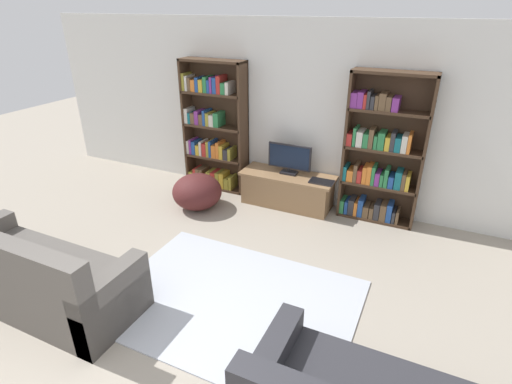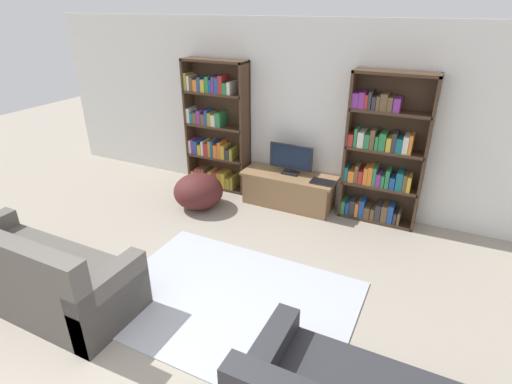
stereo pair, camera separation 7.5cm
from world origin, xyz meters
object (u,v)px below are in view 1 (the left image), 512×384
laptop (322,182)px  beanbag_ottoman (197,192)px  bookshelf_right (380,155)px  television (289,159)px  bookshelf_left (214,130)px  couch_left_sectional (37,278)px  tv_stand (287,189)px

laptop → beanbag_ottoman: bearing=-161.1°
bookshelf_right → television: (-1.24, -0.10, -0.21)m
bookshelf_left → laptop: bookshelf_left is taller
television → couch_left_sectional: couch_left_sectional is taller
laptop → tv_stand: bearing=172.3°
television → beanbag_ottoman: television is taller
tv_stand → couch_left_sectional: 3.42m
television → couch_left_sectional: bearing=-114.6°
bookshelf_left → beanbag_ottoman: bearing=-78.8°
beanbag_ottoman → television: bearing=30.9°
tv_stand → laptop: 0.59m
laptop → beanbag_ottoman: (-1.69, -0.58, -0.25)m
couch_left_sectional → beanbag_ottoman: couch_left_sectional is taller
beanbag_ottoman → tv_stand: bearing=29.3°
tv_stand → beanbag_ottoman: size_ratio=1.92×
bookshelf_left → beanbag_ottoman: bookshelf_left is taller
bookshelf_right → tv_stand: 1.42m
television → tv_stand: bearing=-90.0°
laptop → couch_left_sectional: bearing=-123.1°
television → laptop: 0.59m
bookshelf_right → beanbag_ottoman: 2.62m
bookshelf_right → laptop: size_ratio=6.01×
television → beanbag_ottoman: (-1.16, -0.69, -0.47)m
tv_stand → bookshelf_left: bearing=173.7°
bookshelf_right → television: bookshelf_right is taller
bookshelf_right → bookshelf_left: bearing=180.0°
tv_stand → laptop: size_ratio=4.12×
bookshelf_right → television: bearing=-175.2°
bookshelf_left → couch_left_sectional: 3.31m
bookshelf_right → laptop: (-0.71, -0.22, -0.43)m
laptop → couch_left_sectional: size_ratio=0.16×
tv_stand → television: bearing=90.0°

